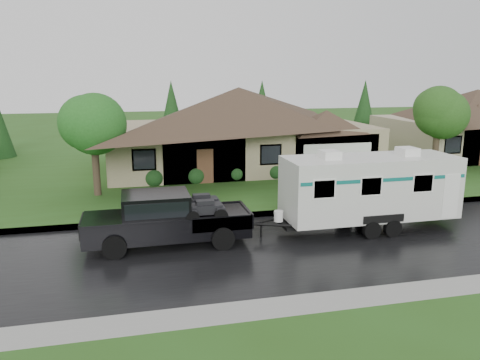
# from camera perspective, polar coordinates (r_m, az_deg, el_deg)

# --- Properties ---
(ground) EXTENTS (140.00, 140.00, 0.00)m
(ground) POSITION_cam_1_polar(r_m,az_deg,el_deg) (20.39, 3.28, -6.21)
(ground) COLOR #2A5119
(ground) RESTS_ON ground
(road) EXTENTS (140.00, 8.00, 0.01)m
(road) POSITION_cam_1_polar(r_m,az_deg,el_deg) (18.60, 5.05, -8.13)
(road) COLOR black
(road) RESTS_ON ground
(curb) EXTENTS (140.00, 0.50, 0.15)m
(curb) POSITION_cam_1_polar(r_m,az_deg,el_deg) (22.43, 1.65, -4.22)
(curb) COLOR gray
(curb) RESTS_ON ground
(lawn) EXTENTS (140.00, 26.00, 0.15)m
(lawn) POSITION_cam_1_polar(r_m,az_deg,el_deg) (34.56, -3.79, 1.79)
(lawn) COLOR #2A5119
(lawn) RESTS_ON ground
(house_main) EXTENTS (19.44, 10.80, 6.90)m
(house_main) POSITION_cam_1_polar(r_m,az_deg,el_deg) (33.39, 0.38, 7.54)
(house_main) COLOR gray
(house_main) RESTS_ON lawn
(house_neighbor) EXTENTS (15.12, 9.72, 6.45)m
(house_neighbor) POSITION_cam_1_polar(r_m,az_deg,el_deg) (43.15, 27.15, 6.97)
(house_neighbor) COLOR tan
(house_neighbor) RESTS_ON lawn
(tree_left_green) EXTENTS (3.38, 3.38, 5.60)m
(tree_left_green) POSITION_cam_1_polar(r_m,az_deg,el_deg) (26.24, -17.48, 6.50)
(tree_left_green) COLOR #382B1E
(tree_left_green) RESTS_ON lawn
(tree_right_green) EXTENTS (3.52, 3.52, 5.82)m
(tree_right_green) POSITION_cam_1_polar(r_m,az_deg,el_deg) (33.21, 23.08, 7.53)
(tree_right_green) COLOR #382B1E
(tree_right_green) RESTS_ON lawn
(shrub_row) EXTENTS (13.60, 1.00, 1.00)m
(shrub_row) POSITION_cam_1_polar(r_m,az_deg,el_deg) (29.40, 1.90, 1.02)
(shrub_row) COLOR #143814
(shrub_row) RESTS_ON lawn
(pickup_truck) EXTENTS (6.39, 2.43, 2.13)m
(pickup_truck) POSITION_cam_1_polar(r_m,az_deg,el_deg) (18.66, -9.24, -4.49)
(pickup_truck) COLOR black
(pickup_truck) RESTS_ON ground
(travel_trailer) EXTENTS (7.88, 2.77, 3.54)m
(travel_trailer) POSITION_cam_1_polar(r_m,az_deg,el_deg) (20.94, 15.50, -0.82)
(travel_trailer) COLOR silver
(travel_trailer) RESTS_ON ground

